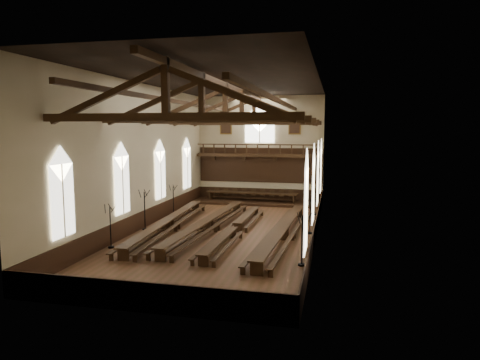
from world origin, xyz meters
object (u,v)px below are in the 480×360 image
object	(u,v)px
refectory_row_b	(208,222)
high_table	(251,194)
refectory_row_a	(168,222)
candelabrum_left_far	(173,206)
candelabrum_left_near	(111,235)
candelabrum_left_mid	(145,218)
candelabrum_right_near	(302,250)
candelabrum_right_far	(315,206)
dais	(251,202)
refectory_row_c	(235,228)
candelabrum_right_mid	(310,223)
refectory_row_d	(283,230)

from	to	relation	value
refectory_row_b	high_table	distance (m)	11.35
refectory_row_a	candelabrum_left_far	bearing A→B (deg)	107.11
candelabrum_left_near	candelabrum_left_mid	bearing A→B (deg)	90.00
high_table	candelabrum_left_far	distance (m)	8.45
refectory_row_a	refectory_row_b	xyz separation A→B (m)	(2.73, 0.42, 0.01)
candelabrum_right_near	candelabrum_right_far	xyz separation A→B (m)	(-0.00, 13.22, -0.08)
refectory_row_b	candelabrum_left_far	bearing A→B (deg)	133.04
dais	candelabrum_left_mid	xyz separation A→B (m)	(-5.07, -12.04, 0.75)
refectory_row_b	candelabrum_right_near	xyz separation A→B (m)	(6.84, -6.15, 0.25)
candelabrum_left_mid	candelabrum_right_near	size ratio (longest dim) A/B	1.01
refectory_row_a	refectory_row_c	distance (m)	4.84
refectory_row_a	candelabrum_right_mid	xyz separation A→B (m)	(9.57, 1.13, 0.15)
high_table	candelabrum_left_mid	size ratio (longest dim) A/B	3.09
dais	refectory_row_b	bearing A→B (deg)	-94.10
dais	candelabrum_right_mid	world-z (taller)	candelabrum_right_mid
refectory_row_b	high_table	size ratio (longest dim) A/B	1.73
candelabrum_left_far	candelabrum_right_near	xyz separation A→B (m)	(11.10, -10.72, 0.09)
refectory_row_b	candelabrum_right_mid	bearing A→B (deg)	5.93
dais	candelabrum_left_far	distance (m)	8.47
refectory_row_b	refectory_row_c	bearing A→B (deg)	-20.35
candelabrum_left_near	dais	bearing A→B (deg)	73.02
refectory_row_a	refectory_row_d	xyz separation A→B (m)	(7.99, -0.60, 0.01)
refectory_row_a	dais	xyz separation A→B (m)	(3.54, 11.74, -0.47)
candelabrum_left_far	candelabrum_right_mid	distance (m)	11.75
candelabrum_left_near	candelabrum_right_far	distance (m)	16.61
refectory_row_a	refectory_row_c	world-z (taller)	refectory_row_a
refectory_row_d	high_table	distance (m)	13.12
refectory_row_b	dais	xyz separation A→B (m)	(0.81, 11.32, -0.48)
refectory_row_d	dais	world-z (taller)	refectory_row_d
candelabrum_left_mid	candelabrum_left_far	world-z (taller)	candelabrum_left_mid
candelabrum_left_far	refectory_row_b	bearing A→B (deg)	-46.96
refectory_row_d	dais	bearing A→B (deg)	109.84
candelabrum_right_mid	high_table	bearing A→B (deg)	119.61
refectory_row_d	candelabrum_right_far	distance (m)	8.25
candelabrum_right_mid	candelabrum_left_mid	bearing A→B (deg)	-172.66
candelabrum_right_mid	refectory_row_d	bearing A→B (deg)	-132.25
high_table	candelabrum_left_near	distance (m)	17.37
refectory_row_a	candelabrum_right_near	size ratio (longest dim) A/B	5.38
candelabrum_right_near	candelabrum_right_mid	xyz separation A→B (m)	(-0.00, 6.86, -0.12)
candelabrum_left_near	candelabrum_right_near	bearing A→B (deg)	-4.42
candelabrum_left_mid	candelabrum_left_far	bearing A→B (deg)	90.00
dais	candelabrum_right_near	xyz separation A→B (m)	(6.03, -17.47, 0.74)
refectory_row_a	dais	world-z (taller)	refectory_row_a
refectory_row_d	candelabrum_right_far	xyz separation A→B (m)	(1.58, 8.09, 0.17)
refectory_row_a	candelabrum_left_far	size ratio (longest dim) A/B	6.04
refectory_row_d	candelabrum_left_far	distance (m)	11.04
refectory_row_b	candelabrum_left_mid	size ratio (longest dim) A/B	5.35
refectory_row_a	dais	distance (m)	12.27
refectory_row_d	candelabrum_right_mid	xyz separation A→B (m)	(1.58, 1.73, 0.14)
candelabrum_right_near	candelabrum_left_far	bearing A→B (deg)	136.01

